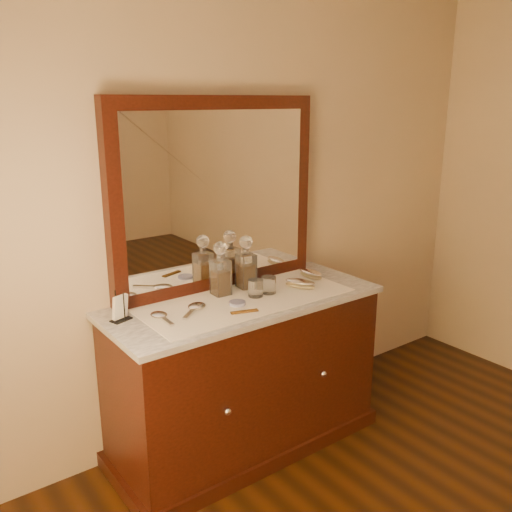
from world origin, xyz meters
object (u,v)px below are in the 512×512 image
object	(u,v)px
mirror_frame	(217,195)
hand_mirror_outer	(160,316)
comb	(244,312)
napkin_rack	(120,309)
dresser_cabinet	(245,376)
decanter_right	(246,268)
pin_dish	(237,303)
brush_far	(311,274)
decanter_left	(221,274)
brush_near	(300,283)
hand_mirror_inner	(196,307)

from	to	relation	value
mirror_frame	hand_mirror_outer	xyz separation A→B (m)	(-0.46, -0.22, -0.49)
mirror_frame	comb	size ratio (longest dim) A/B	8.93
comb	napkin_rack	xyz separation A→B (m)	(-0.51, 0.27, 0.05)
napkin_rack	hand_mirror_outer	world-z (taller)	napkin_rack
dresser_cabinet	decanter_right	world-z (taller)	decanter_right
pin_dish	hand_mirror_outer	distance (m)	0.39
brush_far	decanter_right	bearing A→B (deg)	168.19
decanter_left	brush_far	world-z (taller)	decanter_left
pin_dish	napkin_rack	distance (m)	0.56
decanter_right	hand_mirror_outer	xyz separation A→B (m)	(-0.57, -0.11, -0.10)
mirror_frame	napkin_rack	xyz separation A→B (m)	(-0.62, -0.14, -0.44)
decanter_left	brush_far	bearing A→B (deg)	-7.39
pin_dish	decanter_left	bearing A→B (deg)	84.51
brush_far	pin_dish	bearing A→B (deg)	-170.15
decanter_right	brush_near	xyz separation A→B (m)	(0.23, -0.18, -0.09)
mirror_frame	hand_mirror_outer	distance (m)	0.71
brush_near	hand_mirror_outer	size ratio (longest dim) A/B	0.94
napkin_rack	hand_mirror_inner	distance (m)	0.36
dresser_cabinet	hand_mirror_outer	distance (m)	0.65
decanter_left	dresser_cabinet	bearing A→B (deg)	-61.44
hand_mirror_inner	decanter_left	bearing A→B (deg)	25.94
decanter_right	hand_mirror_outer	bearing A→B (deg)	-169.36
brush_near	decanter_left	bearing A→B (deg)	157.41
dresser_cabinet	brush_far	xyz separation A→B (m)	(0.50, 0.05, 0.47)
pin_dish	hand_mirror_inner	distance (m)	0.21
comb	decanter_right	world-z (taller)	decanter_right
dresser_cabinet	brush_far	size ratio (longest dim) A/B	8.60
mirror_frame	pin_dish	distance (m)	0.58
pin_dish	brush_far	size ratio (longest dim) A/B	0.51
decanter_right	brush_near	size ratio (longest dim) A/B	1.57
pin_dish	hand_mirror_outer	world-z (taller)	hand_mirror_outer
hand_mirror_outer	dresser_cabinet	bearing A→B (deg)	-2.72
mirror_frame	pin_dish	xyz separation A→B (m)	(-0.08, -0.30, -0.49)
dresser_cabinet	hand_mirror_outer	xyz separation A→B (m)	(-0.46, 0.02, 0.45)
mirror_frame	hand_mirror_outer	bearing A→B (deg)	-154.31
dresser_cabinet	decanter_left	world-z (taller)	decanter_left
comb	hand_mirror_inner	xyz separation A→B (m)	(-0.17, 0.17, 0.00)
decanter_right	hand_mirror_inner	bearing A→B (deg)	-163.43
mirror_frame	dresser_cabinet	bearing A→B (deg)	-90.00
napkin_rack	decanter_left	distance (m)	0.56
decanter_left	brush_near	xyz separation A→B (m)	(0.40, -0.17, -0.09)
hand_mirror_outer	brush_near	bearing A→B (deg)	-4.96
napkin_rack	brush_near	size ratio (longest dim) A/B	0.77
pin_dish	brush_near	size ratio (longest dim) A/B	0.45
hand_mirror_inner	brush_near	bearing A→B (deg)	-5.79
brush_near	hand_mirror_inner	distance (m)	0.62
mirror_frame	decanter_left	distance (m)	0.41
dresser_cabinet	pin_dish	distance (m)	0.46
napkin_rack	decanter_right	world-z (taller)	decanter_right
hand_mirror_outer	hand_mirror_inner	distance (m)	0.19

